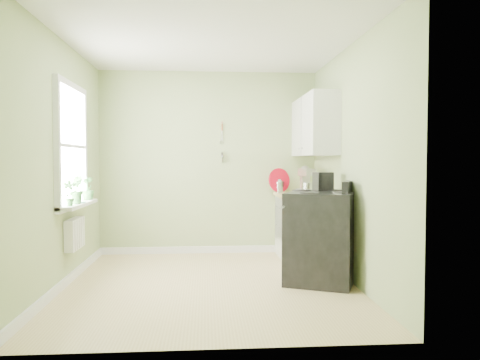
{
  "coord_description": "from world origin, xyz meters",
  "views": [
    {
      "loc": [
        -0.05,
        -5.18,
        1.39
      ],
      "look_at": [
        0.38,
        0.55,
        1.15
      ],
      "focal_mm": 35.0,
      "sensor_mm": 36.0,
      "label": 1
    }
  ],
  "objects": [
    {
      "name": "coffee_maker",
      "position": [
        1.35,
        0.3,
        1.07
      ],
      "size": [
        0.22,
        0.23,
        0.34
      ],
      "color": "black",
      "rests_on": "countertop"
    },
    {
      "name": "stand_mixer",
      "position": [
        1.36,
        1.22,
        1.08
      ],
      "size": [
        0.26,
        0.36,
        0.4
      ],
      "color": "#B2B2B7",
      "rests_on": "countertop"
    },
    {
      "name": "ceiling",
      "position": [
        0.0,
        0.0,
        2.71
      ],
      "size": [
        3.2,
        3.6,
        0.02
      ],
      "primitive_type": "cube",
      "color": "white",
      "rests_on": "wall_back"
    },
    {
      "name": "floor",
      "position": [
        0.0,
        0.0,
        -0.01
      ],
      "size": [
        3.2,
        3.6,
        0.02
      ],
      "primitive_type": "cube",
      "color": "tan",
      "rests_on": "ground"
    },
    {
      "name": "window_sill",
      "position": [
        -1.51,
        0.3,
        0.88
      ],
      "size": [
        0.18,
        1.14,
        0.04
      ],
      "primitive_type": "cube",
      "color": "white",
      "rests_on": "wall_left"
    },
    {
      "name": "radiator",
      "position": [
        -1.54,
        0.25,
        0.55
      ],
      "size": [
        0.12,
        0.5,
        0.35
      ],
      "primitive_type": "cube",
      "color": "white",
      "rests_on": "wall_left"
    },
    {
      "name": "wall_utensils",
      "position": [
        0.2,
        1.78,
        1.56
      ],
      "size": [
        0.02,
        0.14,
        0.58
      ],
      "color": "beige",
      "rests_on": "wall_back"
    },
    {
      "name": "base_cabinets",
      "position": [
        1.3,
        1.0,
        0.43
      ],
      "size": [
        0.6,
        1.6,
        0.87
      ],
      "primitive_type": "cube",
      "color": "white",
      "rests_on": "floor"
    },
    {
      "name": "wall_back",
      "position": [
        0.0,
        1.81,
        1.35
      ],
      "size": [
        3.2,
        0.02,
        2.7
      ],
      "primitive_type": "cube",
      "color": "#A7B97E",
      "rests_on": "floor"
    },
    {
      "name": "plant_b",
      "position": [
        -1.5,
        0.18,
        1.06
      ],
      "size": [
        0.21,
        0.22,
        0.32
      ],
      "primitive_type": "imported",
      "rotation": [
        0.0,
        0.0,
        2.11
      ],
      "color": "#346930",
      "rests_on": "window_sill"
    },
    {
      "name": "window",
      "position": [
        -1.58,
        0.3,
        1.55
      ],
      "size": [
        0.06,
        1.14,
        1.44
      ],
      "color": "white",
      "rests_on": "wall_left"
    },
    {
      "name": "plant_a",
      "position": [
        -1.5,
        -0.08,
        1.04
      ],
      "size": [
        0.17,
        0.14,
        0.28
      ],
      "primitive_type": "imported",
      "rotation": [
        0.0,
        0.0,
        0.31
      ],
      "color": "#346930",
      "rests_on": "window_sill"
    },
    {
      "name": "kettle",
      "position": [
        1.05,
        1.72,
        1.01
      ],
      "size": [
        0.19,
        0.11,
        0.2
      ],
      "color": "silver",
      "rests_on": "countertop"
    },
    {
      "name": "plant_c",
      "position": [
        -1.5,
        0.71,
        1.04
      ],
      "size": [
        0.22,
        0.22,
        0.28
      ],
      "primitive_type": "imported",
      "rotation": [
        0.0,
        0.0,
        4.02
      ],
      "color": "#346930",
      "rests_on": "window_sill"
    },
    {
      "name": "stove",
      "position": [
        1.28,
        0.05,
        0.52
      ],
      "size": [
        1.04,
        1.06,
        1.16
      ],
      "color": "black",
      "rests_on": "floor"
    },
    {
      "name": "red_tray",
      "position": [
        1.05,
        1.72,
        1.09
      ],
      "size": [
        0.35,
        0.2,
        0.36
      ],
      "primitive_type": "cylinder",
      "rotation": [
        1.45,
        0.0,
        0.42
      ],
      "color": "red",
      "rests_on": "countertop"
    },
    {
      "name": "wall_right",
      "position": [
        1.61,
        0.0,
        1.35
      ],
      "size": [
        0.02,
        3.6,
        2.7
      ],
      "primitive_type": "cube",
      "color": "#A7B97E",
      "rests_on": "floor"
    },
    {
      "name": "wall_left",
      "position": [
        -1.61,
        0.0,
        1.35
      ],
      "size": [
        0.02,
        3.6,
        2.7
      ],
      "primitive_type": "cube",
      "color": "#A7B97E",
      "rests_on": "floor"
    },
    {
      "name": "countertop",
      "position": [
        1.29,
        1.0,
        0.89
      ],
      "size": [
        0.64,
        1.6,
        0.04
      ],
      "primitive_type": "cube",
      "color": "beige",
      "rests_on": "base_cabinets"
    },
    {
      "name": "jar",
      "position": [
        1.19,
        0.35,
        0.95
      ],
      "size": [
        0.07,
        0.07,
        0.07
      ],
      "color": "#B7A593",
      "rests_on": "countertop"
    },
    {
      "name": "upper_cabinets",
      "position": [
        1.43,
        1.1,
        1.85
      ],
      "size": [
        0.35,
        1.4,
        0.8
      ],
      "primitive_type": "cube",
      "color": "white",
      "rests_on": "wall_right"
    }
  ]
}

